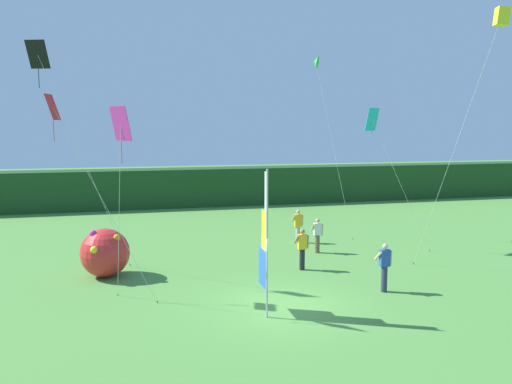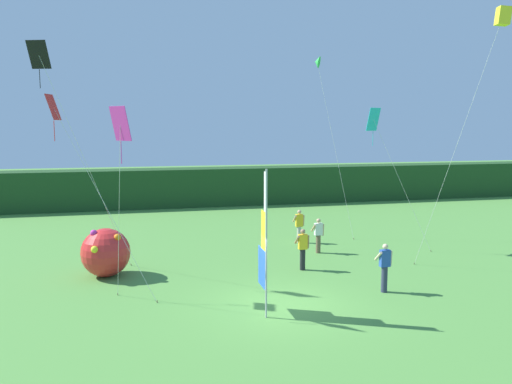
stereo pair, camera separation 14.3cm
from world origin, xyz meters
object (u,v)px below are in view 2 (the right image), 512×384
kite_yellow_box_1 (502,18)px  kite_green_delta_3 (317,63)px  person_mid_field (299,225)px  person_far_right (318,235)px  kite_cyan_diamond_4 (375,124)px  banner_flag (264,246)px  kite_black_diamond_0 (43,65)px  person_far_left (303,248)px  inflatable_balloon (106,252)px  person_near_banner (385,266)px  kite_red_diamond_5 (58,117)px  kite_magenta_diamond_2 (120,130)px

kite_yellow_box_1 → kite_green_delta_3: 9.91m
person_mid_field → person_far_right: person_mid_field is taller
kite_green_delta_3 → kite_cyan_diamond_4: kite_green_delta_3 is taller
banner_flag → kite_green_delta_3: kite_green_delta_3 is taller
kite_yellow_box_1 → kite_black_diamond_0: bearing=168.0°
person_far_left → inflatable_balloon: size_ratio=0.89×
person_near_banner → person_far_left: 3.90m
kite_yellow_box_1 → person_mid_field: bearing=128.4°
kite_black_diamond_0 → kite_green_delta_3: 13.91m
person_far_left → kite_black_diamond_0: 12.31m
person_mid_field → kite_black_diamond_0: 13.85m
banner_flag → person_mid_field: banner_flag is taller
kite_cyan_diamond_4 → kite_red_diamond_5: kite_red_diamond_5 is taller
person_near_banner → kite_magenta_diamond_2: bearing=177.9°
kite_green_delta_3 → person_mid_field: bearing=-128.8°
inflatable_balloon → kite_magenta_diamond_2: kite_magenta_diamond_2 is taller
inflatable_balloon → kite_red_diamond_5: kite_red_diamond_5 is taller
person_mid_field → kite_cyan_diamond_4: (3.05, -1.97, 5.10)m
person_far_right → inflatable_balloon: 9.60m
person_far_left → person_far_right: size_ratio=1.05×
inflatable_balloon → kite_yellow_box_1: bearing=-12.2°
person_far_left → kite_magenta_diamond_2: kite_magenta_diamond_2 is taller
person_mid_field → kite_magenta_diamond_2: bearing=-137.1°
person_far_right → kite_black_diamond_0: size_ratio=0.18×
kite_green_delta_3 → banner_flag: bearing=-117.0°
inflatable_balloon → kite_black_diamond_0: size_ratio=0.21×
banner_flag → person_mid_field: size_ratio=2.75×
kite_red_diamond_5 → person_mid_field: bearing=28.0°
kite_magenta_diamond_2 → inflatable_balloon: bearing=101.7°
person_far_left → kite_magenta_diamond_2: (-7.02, -3.05, 4.88)m
banner_flag → kite_cyan_diamond_4: 10.95m
person_far_left → person_far_right: 3.02m
kite_cyan_diamond_4 → kite_green_delta_3: bearing=111.4°
inflatable_balloon → kite_cyan_diamond_4: size_ratio=0.29×
person_far_right → kite_red_diamond_5: bearing=-162.5°
banner_flag → kite_cyan_diamond_4: bearing=45.4°
kite_yellow_box_1 → kite_green_delta_3: (-4.08, 9.00, -0.77)m
person_mid_field → kite_green_delta_3: 8.63m
person_far_left → person_far_right: bearing=57.8°
inflatable_balloon → kite_green_delta_3: 14.72m
kite_red_diamond_5 → kite_cyan_diamond_4: bearing=14.9°
kite_magenta_diamond_2 → person_far_right: bearing=33.0°
kite_green_delta_3 → kite_cyan_diamond_4: bearing=-68.6°
person_near_banner → kite_cyan_diamond_4: bearing=68.0°
person_mid_field → kite_cyan_diamond_4: bearing=-32.9°
kite_cyan_diamond_4 → person_far_left: bearing=-147.8°
person_near_banner → kite_yellow_box_1: size_ratio=0.17×
inflatable_balloon → kite_black_diamond_0: bearing=169.5°
kite_magenta_diamond_2 → kite_green_delta_3: (9.95, 9.72, 3.38)m
kite_black_diamond_0 → person_near_banner: bearing=-21.5°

